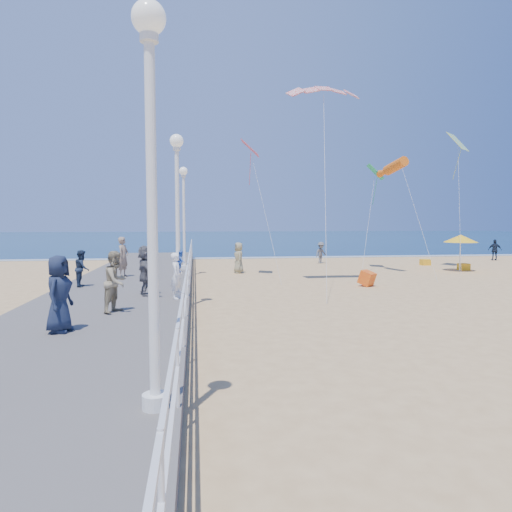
{
  "coord_description": "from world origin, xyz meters",
  "views": [
    {
      "loc": [
        -4.8,
        -15.11,
        2.93
      ],
      "look_at": [
        -2.5,
        2.0,
        1.6
      ],
      "focal_mm": 32.0,
      "sensor_mm": 36.0,
      "label": 1
    }
  ],
  "objects": [
    {
      "name": "ocean",
      "position": [
        0.0,
        65.0,
        0.01
      ],
      "size": [
        160.0,
        90.0,
        0.05
      ],
      "primitive_type": "cube",
      "color": "#0C2A48",
      "rests_on": "ground"
    },
    {
      "name": "spectator_1",
      "position": [
        -6.97,
        -2.19,
        1.25
      ],
      "size": [
        0.94,
        1.03,
        1.71
      ],
      "primitive_type": "imported",
      "rotation": [
        0.0,
        0.0,
        1.13
      ],
      "color": "#9C8D6C",
      "rests_on": "boardwalk"
    },
    {
      "name": "lamp_post_far",
      "position": [
        -5.35,
        9.0,
        3.66
      ],
      "size": [
        0.44,
        0.44,
        5.32
      ],
      "color": "white",
      "rests_on": "boardwalk"
    },
    {
      "name": "boardwalk",
      "position": [
        -7.5,
        0.0,
        0.2
      ],
      "size": [
        5.0,
        44.0,
        0.4
      ],
      "primitive_type": "cube",
      "color": "slate",
      "rests_on": "ground"
    },
    {
      "name": "beach_umbrella",
      "position": [
        10.51,
        9.52,
        1.91
      ],
      "size": [
        1.9,
        1.9,
        2.14
      ],
      "color": "white",
      "rests_on": "ground"
    },
    {
      "name": "ground",
      "position": [
        0.0,
        0.0,
        0.0
      ],
      "size": [
        160.0,
        160.0,
        0.0
      ],
      "primitive_type": "plane",
      "color": "tan",
      "rests_on": "ground"
    },
    {
      "name": "beach_walker_b",
      "position": [
        17.32,
        16.03,
        0.78
      ],
      "size": [
        0.99,
        0.69,
        1.56
      ],
      "primitive_type": "imported",
      "rotation": [
        0.0,
        0.0,
        2.76
      ],
      "color": "#182135",
      "rests_on": "ground"
    },
    {
      "name": "beach_chair_right",
      "position": [
        10.33,
        13.2,
        0.2
      ],
      "size": [
        0.55,
        0.55,
        0.4
      ],
      "primitive_type": "cube",
      "color": "#FAAF1A",
      "rests_on": "ground"
    },
    {
      "name": "railing",
      "position": [
        -5.05,
        0.0,
        1.25
      ],
      "size": [
        0.05,
        42.0,
        0.55
      ],
      "color": "white",
      "rests_on": "boardwalk"
    },
    {
      "name": "beach_walker_a",
      "position": [
        3.86,
        15.5,
        0.74
      ],
      "size": [
        1.1,
        0.96,
        1.48
      ],
      "primitive_type": "imported",
      "rotation": [
        0.0,
        0.0,
        0.54
      ],
      "color": "#5A5C60",
      "rests_on": "ground"
    },
    {
      "name": "kite_diamond_multi",
      "position": [
        11.03,
        10.99,
        7.7
      ],
      "size": [
        1.72,
        1.68,
        1.11
      ],
      "primitive_type": "cube",
      "rotation": [
        0.86,
        0.0,
        0.72
      ],
      "color": "#1B8AEA"
    },
    {
      "name": "lamp_post_mid",
      "position": [
        -5.35,
        0.0,
        3.66
      ],
      "size": [
        0.44,
        0.44,
        5.32
      ],
      "color": "white",
      "rests_on": "boardwalk"
    },
    {
      "name": "toddler_held",
      "position": [
        -5.25,
        -0.04,
        1.6
      ],
      "size": [
        0.32,
        0.38,
        0.71
      ],
      "primitive_type": "imported",
      "rotation": [
        0.0,
        0.0,
        1.41
      ],
      "color": "blue",
      "rests_on": "boardwalk"
    },
    {
      "name": "spectator_4",
      "position": [
        -7.87,
        -4.37,
        1.28
      ],
      "size": [
        0.7,
        0.94,
        1.76
      ],
      "primitive_type": "imported",
      "rotation": [
        0.0,
        0.0,
        1.4
      ],
      "color": "#1A233A",
      "rests_on": "boardwalk"
    },
    {
      "name": "woman_holding_toddler",
      "position": [
        -5.4,
        -0.19,
        1.15
      ],
      "size": [
        0.44,
        0.6,
        1.5
      ],
      "primitive_type": "imported",
      "rotation": [
        0.0,
        0.0,
        1.41
      ],
      "color": "white",
      "rests_on": "boardwalk"
    },
    {
      "name": "lamp_post_near",
      "position": [
        -5.35,
        -9.0,
        3.66
      ],
      "size": [
        0.44,
        0.44,
        5.32
      ],
      "color": "white",
      "rests_on": "boardwalk"
    },
    {
      "name": "kite_diamond_green",
      "position": [
        5.95,
        11.25,
        5.86
      ],
      "size": [
        1.18,
        1.44,
        0.9
      ],
      "primitive_type": "cube",
      "rotation": [
        0.78,
        0.0,
        1.33
      ],
      "color": "#27B966"
    },
    {
      "name": "beach_walker_c",
      "position": [
        -2.37,
        10.31,
        0.86
      ],
      "size": [
        0.66,
        0.91,
        1.73
      ],
      "primitive_type": "imported",
      "rotation": [
        0.0,
        0.0,
        -1.43
      ],
      "color": "gray",
      "rests_on": "ground"
    },
    {
      "name": "spectator_7",
      "position": [
        -9.13,
        3.13,
        1.11
      ],
      "size": [
        0.61,
        0.74,
        1.41
      ],
      "primitive_type": "imported",
      "rotation": [
        0.0,
        0.0,
        1.68
      ],
      "color": "#1C273D",
      "rests_on": "boardwalk"
    },
    {
      "name": "kite_parafoil",
      "position": [
        0.95,
        5.06,
        8.8
      ],
      "size": [
        3.31,
        0.94,
        0.65
      ],
      "primitive_type": null,
      "rotation": [
        0.44,
        0.0,
        0.0
      ],
      "color": "red"
    },
    {
      "name": "spectator_5",
      "position": [
        -6.47,
        0.63,
        1.25
      ],
      "size": [
        0.89,
        1.66,
        1.71
      ],
      "primitive_type": "imported",
      "rotation": [
        0.0,
        0.0,
        1.82
      ],
      "color": "#59585D",
      "rests_on": "boardwalk"
    },
    {
      "name": "kite_windsock",
      "position": [
        6.14,
        8.89,
        5.93
      ],
      "size": [
        1.03,
        2.83,
        1.11
      ],
      "primitive_type": "cylinder",
      "rotation": [
        1.36,
        0.0,
        0.17
      ],
      "color": "#DC5F12"
    },
    {
      "name": "box_kite",
      "position": [
        2.84,
        4.34,
        0.3
      ],
      "size": [
        0.88,
        0.9,
        0.74
      ],
      "primitive_type": "cube",
      "rotation": [
        0.31,
        0.0,
        0.69
      ],
      "color": "red",
      "rests_on": "ground"
    },
    {
      "name": "spectator_6",
      "position": [
        -8.02,
        6.05,
        1.31
      ],
      "size": [
        0.64,
        0.77,
        1.81
      ],
      "primitive_type": "imported",
      "rotation": [
        0.0,
        0.0,
        1.21
      ],
      "color": "gray",
      "rests_on": "boardwalk"
    },
    {
      "name": "beach_chair_left",
      "position": [
        11.08,
        10.03,
        0.2
      ],
      "size": [
        0.55,
        0.55,
        0.4
      ],
      "primitive_type": "cube",
      "color": "yellow",
      "rests_on": "ground"
    },
    {
      "name": "surf_line",
      "position": [
        0.0,
        20.5,
        0.03
      ],
      "size": [
        160.0,
        1.2,
        0.04
      ],
      "primitive_type": "cube",
      "color": "silver",
      "rests_on": "ground"
    },
    {
      "name": "kite_diamond_pink",
      "position": [
        -1.94,
        8.45,
        6.66
      ],
      "size": [
        1.09,
        1.34,
        0.83
      ],
      "primitive_type": "cube",
      "rotation": [
        0.75,
        0.0,
        1.39
      ],
      "color": "#E55468"
    }
  ]
}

